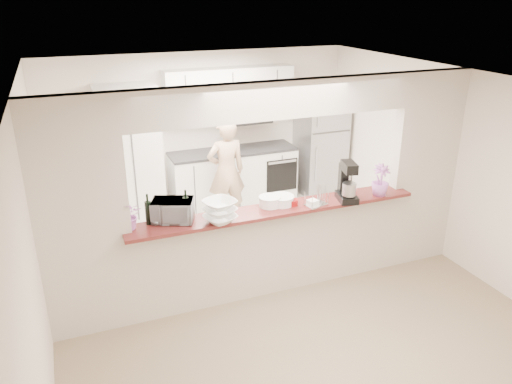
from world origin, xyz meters
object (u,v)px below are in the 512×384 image
refrigerator (320,146)px  person (226,172)px  stand_mixer (347,183)px  toaster_oven (173,211)px

refrigerator → person: (-1.94, -0.59, -0.04)m
stand_mixer → person: (-0.74, 2.19, -0.49)m
toaster_oven → person: 2.40m
refrigerator → toaster_oven: bearing=-140.9°
refrigerator → stand_mixer: 3.06m
stand_mixer → person: person is taller
refrigerator → toaster_oven: (-3.20, -2.60, 0.36)m
stand_mixer → refrigerator: bearing=66.8°
refrigerator → stand_mixer: (-1.20, -2.78, 0.45)m
refrigerator → stand_mixer: bearing=-113.2°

